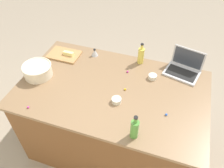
% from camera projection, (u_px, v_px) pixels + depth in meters
% --- Properties ---
extents(ground_plane, '(12.00, 12.00, 0.00)m').
position_uv_depth(ground_plane, '(112.00, 142.00, 2.61)').
color(ground_plane, gray).
extents(island_counter, '(1.68, 1.03, 0.90)m').
position_uv_depth(island_counter, '(112.00, 119.00, 2.29)').
color(island_counter, brown).
rests_on(island_counter, ground).
extents(laptop, '(0.35, 0.30, 0.22)m').
position_uv_depth(laptop, '(184.00, 68.00, 2.11)').
color(laptop, '#B7B7BC').
rests_on(laptop, island_counter).
extents(mixing_bowl_large, '(0.27, 0.27, 0.12)m').
position_uv_depth(mixing_bowl_large, '(37.00, 70.00, 2.06)').
color(mixing_bowl_large, beige).
rests_on(mixing_bowl_large, island_counter).
extents(bottle_olive, '(0.06, 0.06, 0.22)m').
position_uv_depth(bottle_olive, '(135.00, 129.00, 1.57)').
color(bottle_olive, '#4C8C38').
rests_on(bottle_olive, island_counter).
extents(bottle_oil, '(0.06, 0.06, 0.22)m').
position_uv_depth(bottle_oil, '(141.00, 55.00, 2.19)').
color(bottle_oil, '#DBC64C').
rests_on(bottle_oil, island_counter).
extents(cutting_board, '(0.32, 0.22, 0.02)m').
position_uv_depth(cutting_board, '(64.00, 55.00, 2.33)').
color(cutting_board, '#AD7F4C').
rests_on(cutting_board, island_counter).
extents(butter_stick_left, '(0.11, 0.04, 0.04)m').
position_uv_depth(butter_stick_left, '(68.00, 53.00, 2.30)').
color(butter_stick_left, '#F4E58C').
rests_on(butter_stick_left, cutting_board).
extents(ramekin_small, '(0.08, 0.08, 0.04)m').
position_uv_depth(ramekin_small, '(153.00, 77.00, 2.06)').
color(ramekin_small, beige).
rests_on(ramekin_small, island_counter).
extents(ramekin_medium, '(0.08, 0.08, 0.04)m').
position_uv_depth(ramekin_medium, '(116.00, 100.00, 1.85)').
color(ramekin_medium, beige).
rests_on(ramekin_medium, island_counter).
extents(kitchen_timer, '(0.07, 0.07, 0.08)m').
position_uv_depth(kitchen_timer, '(95.00, 53.00, 2.31)').
color(kitchen_timer, '#B2B2B7').
rests_on(kitchen_timer, island_counter).
extents(candy_0, '(0.02, 0.02, 0.02)m').
position_uv_depth(candy_0, '(166.00, 115.00, 1.76)').
color(candy_0, blue).
rests_on(candy_0, island_counter).
extents(candy_1, '(0.02, 0.02, 0.02)m').
position_uv_depth(candy_1, '(128.00, 72.00, 2.13)').
color(candy_1, '#CC3399').
rests_on(candy_1, island_counter).
extents(candy_2, '(0.02, 0.02, 0.02)m').
position_uv_depth(candy_2, '(28.00, 107.00, 1.81)').
color(candy_2, '#CC3399').
rests_on(candy_2, island_counter).
extents(candy_3, '(0.02, 0.02, 0.02)m').
position_uv_depth(candy_3, '(125.00, 89.00, 1.96)').
color(candy_3, yellow).
rests_on(candy_3, island_counter).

